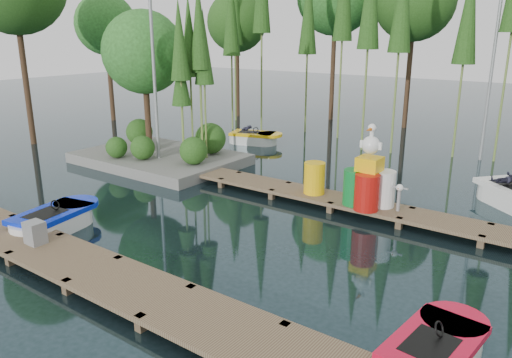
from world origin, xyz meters
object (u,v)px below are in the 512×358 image
Objects in this scene: boat_yellow_far at (254,138)px; utility_cabinet at (35,233)px; boat_blue at (54,221)px; island at (156,80)px; boat_red at (434,353)px; yellow_barrel at (314,178)px; drum_cluster at (369,183)px.

boat_yellow_far reaches higher than utility_cabinet.
utility_cabinet is (1.03, -1.11, 0.31)m from boat_blue.
boat_blue is 5.25× the size of utility_cabinet.
island is at bearing -100.97° from boat_yellow_far.
boat_red is (9.68, 0.29, -0.02)m from boat_blue.
island reaches higher than yellow_barrel.
yellow_barrel reaches higher than utility_cabinet.
island is 14.65m from boat_red.
utility_cabinet is (-8.65, -1.40, 0.33)m from boat_red.
utility_cabinet is at bearing -115.27° from yellow_barrel.
island is 7.95m from boat_blue.
boat_yellow_far reaches higher than boat_blue.
yellow_barrel reaches higher than boat_yellow_far.
island reaches higher than boat_yellow_far.
yellow_barrel is at bearing 42.88° from boat_blue.
boat_yellow_far is 12.90m from utility_cabinet.
boat_red is 6.54m from drum_cluster.
drum_cluster is (9.28, -0.95, -2.20)m from island.
boat_red is 2.62× the size of yellow_barrel.
drum_cluster reaches higher than boat_red.
utility_cabinet is 0.55× the size of yellow_barrel.
boat_blue is 1.19× the size of drum_cluster.
boat_yellow_far is (-11.69, 11.14, 0.03)m from boat_red.
boat_blue is 2.91× the size of yellow_barrel.
yellow_barrel is (7.50, -0.79, -2.41)m from island.
drum_cluster reaches higher than boat_yellow_far.
utility_cabinet reaches higher than boat_blue.
yellow_barrel reaches higher than boat_red.
utility_cabinet is 0.23× the size of drum_cluster.
island is 2.72× the size of boat_red.
island reaches higher than drum_cluster.
boat_yellow_far is 8.44m from yellow_barrel.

